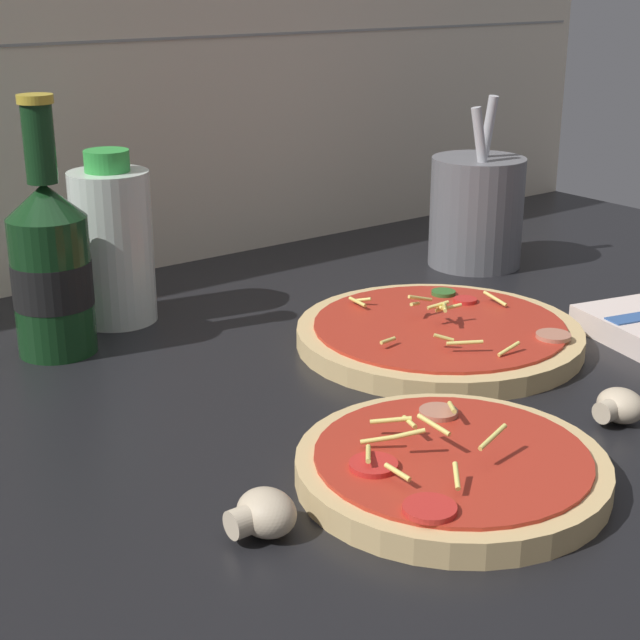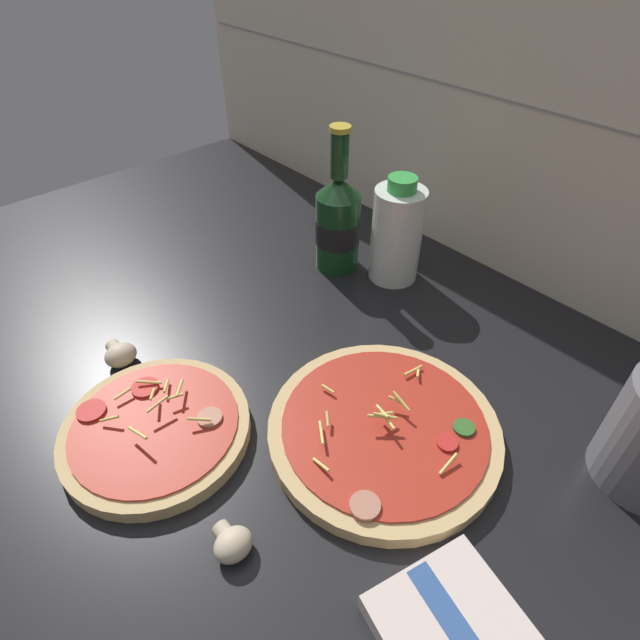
{
  "view_description": "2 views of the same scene",
  "coord_description": "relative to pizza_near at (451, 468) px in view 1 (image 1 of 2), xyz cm",
  "views": [
    {
      "loc": [
        -50.23,
        -60.77,
        37.34
      ],
      "look_at": [
        0.74,
        6.42,
        7.33
      ],
      "focal_mm": 55.0,
      "sensor_mm": 36.0,
      "label": 1
    },
    {
      "loc": [
        36.36,
        -26.31,
        53.29
      ],
      "look_at": [
        0.22,
        6.07,
        11.4
      ],
      "focal_mm": 28.0,
      "sensor_mm": 36.0,
      "label": 2
    }
  ],
  "objects": [
    {
      "name": "mushroom_left",
      "position": [
        -14.75,
        2.31,
        0.43
      ],
      "size": [
        4.63,
        4.41,
        3.09
      ],
      "color": "beige",
      "rests_on": "counter_slab"
    },
    {
      "name": "tile_backsplash",
      "position": [
        4.64,
        61.83,
        26.38
      ],
      "size": [
        160.0,
        1.13,
        60.0
      ],
      "color": "beige",
      "rests_on": "ground"
    },
    {
      "name": "pizza_far",
      "position": [
        18.51,
        20.57,
        -0.01
      ],
      "size": [
        28.14,
        28.14,
        4.75
      ],
      "color": "tan",
      "rests_on": "counter_slab"
    },
    {
      "name": "oil_bottle",
      "position": [
        -3.42,
        46.66,
        7.18
      ],
      "size": [
        8.33,
        8.33,
        18.04
      ],
      "color": "silver",
      "rests_on": "counter_slab"
    },
    {
      "name": "utensil_crock",
      "position": [
        41.81,
        38.6,
        5.79
      ],
      "size": [
        11.54,
        11.54,
        21.02
      ],
      "color": "slate",
      "rests_on": "counter_slab"
    },
    {
      "name": "mushroom_right",
      "position": [
        17.94,
        -1.12,
        0.31
      ],
      "size": [
        4.28,
        4.08,
        2.85
      ],
      "color": "beige",
      "rests_on": "counter_slab"
    },
    {
      "name": "beer_bottle",
      "position": [
        -12.18,
        41.7,
        7.58
      ],
      "size": [
        7.59,
        7.59,
        24.59
      ],
      "color": "#143819",
      "rests_on": "counter_slab"
    },
    {
      "name": "counter_slab",
      "position": [
        4.64,
        16.33,
        -2.37
      ],
      "size": [
        160.0,
        90.0,
        2.5
      ],
      "color": "black",
      "rests_on": "ground"
    },
    {
      "name": "pizza_near",
      "position": [
        0.0,
        0.0,
        0.0
      ],
      "size": [
        22.68,
        22.68,
        4.62
      ],
      "color": "tan",
      "rests_on": "counter_slab"
    }
  ]
}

